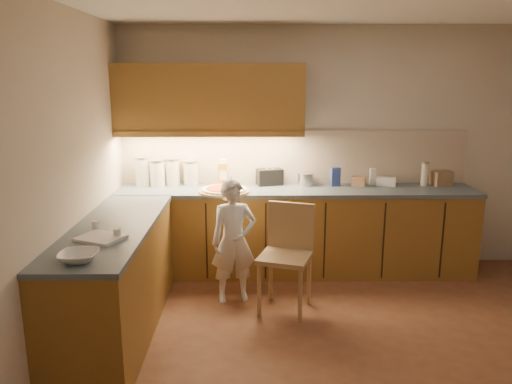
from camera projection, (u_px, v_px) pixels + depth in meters
room at (374, 136)px, 3.42m from camera, size 4.54×4.50×2.62m
l_counter at (243, 244)px, 4.90m from camera, size 3.77×2.62×0.92m
backsplash at (294, 157)px, 5.45m from camera, size 3.75×0.02×0.58m
upper_cabinets at (209, 98)px, 5.14m from camera, size 1.95×0.36×0.73m
pizza_on_board at (224, 190)px, 5.06m from camera, size 0.52×0.52×0.21m
child at (234, 241)px, 4.62m from camera, size 0.47×0.36×1.16m
wooden_chair at (287, 249)px, 4.48m from camera, size 0.55×0.55×0.96m
mixing_bowl at (79, 256)px, 3.19m from camera, size 0.26×0.26×0.06m
canister_a at (142, 171)px, 5.33m from camera, size 0.16×0.16×0.32m
canister_b at (157, 173)px, 5.32m from camera, size 0.16×0.16×0.29m
canister_c at (173, 172)px, 5.37m from camera, size 0.16×0.16×0.30m
canister_d at (191, 173)px, 5.39m from camera, size 0.17×0.17×0.27m
oil_jug at (223, 174)px, 5.33m from camera, size 0.11×0.09×0.29m
toaster at (270, 177)px, 5.40m from camera, size 0.30×0.22×0.18m
steel_pot at (305, 179)px, 5.37m from camera, size 0.18×0.18×0.14m
blue_box at (335, 177)px, 5.35m from camera, size 0.11×0.09×0.20m
card_box_a at (359, 181)px, 5.36m from camera, size 0.17×0.14×0.10m
white_bottle at (373, 177)px, 5.42m from camera, size 0.06×0.06×0.18m
flat_pack at (386, 181)px, 5.40m from camera, size 0.23×0.19×0.08m
tall_jar at (425, 174)px, 5.35m from camera, size 0.08×0.08×0.26m
card_box_b at (441, 178)px, 5.39m from camera, size 0.23×0.20×0.16m
dough_cloth at (100, 238)px, 3.61m from camera, size 0.39×0.35×0.02m
spice_jar_a at (96, 226)px, 3.80m from camera, size 0.08×0.08×0.08m
spice_jar_b at (117, 233)px, 3.63m from camera, size 0.07×0.07×0.07m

